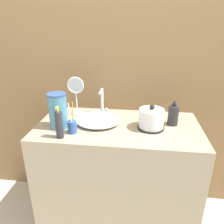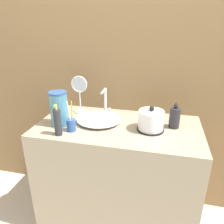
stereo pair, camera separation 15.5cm
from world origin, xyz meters
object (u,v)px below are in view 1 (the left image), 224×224
object	(u,v)px
lotion_bottle	(59,125)
vanity_mirror	(76,93)
toothbrush_cup	(72,126)
shampoo_bottle	(173,115)
faucet	(103,100)
electric_kettle	(151,120)
water_pitcher	(58,111)

from	to	relation	value
lotion_bottle	vanity_mirror	distance (m)	0.42
toothbrush_cup	shampoo_bottle	distance (m)	0.72
faucet	shampoo_bottle	xyz separation A→B (m)	(0.54, -0.15, -0.04)
faucet	toothbrush_cup	distance (m)	0.40
electric_kettle	lotion_bottle	size ratio (longest dim) A/B	0.87
lotion_bottle	vanity_mirror	xyz separation A→B (m)	(-0.00, 0.41, 0.09)
faucet	water_pitcher	distance (m)	0.39
toothbrush_cup	electric_kettle	bearing A→B (deg)	14.30
shampoo_bottle	water_pitcher	bearing A→B (deg)	-169.89
shampoo_bottle	water_pitcher	xyz separation A→B (m)	(-0.80, -0.14, 0.05)
shampoo_bottle	vanity_mirror	bearing A→B (deg)	171.11
electric_kettle	water_pitcher	bearing A→B (deg)	-174.52
electric_kettle	toothbrush_cup	world-z (taller)	toothbrush_cup
vanity_mirror	lotion_bottle	bearing A→B (deg)	-89.98
faucet	toothbrush_cup	size ratio (longest dim) A/B	0.94
electric_kettle	vanity_mirror	world-z (taller)	vanity_mirror
electric_kettle	water_pitcher	size ratio (longest dim) A/B	0.75
shampoo_bottle	water_pitcher	size ratio (longest dim) A/B	0.75
electric_kettle	lotion_bottle	world-z (taller)	lotion_bottle
shampoo_bottle	vanity_mirror	xyz separation A→B (m)	(-0.75, 0.12, 0.10)
faucet	shampoo_bottle	world-z (taller)	faucet
electric_kettle	vanity_mirror	xyz separation A→B (m)	(-0.59, 0.20, 0.11)
electric_kettle	toothbrush_cup	bearing A→B (deg)	-165.70
vanity_mirror	water_pitcher	xyz separation A→B (m)	(-0.06, -0.26, -0.05)
faucet	vanity_mirror	world-z (taller)	vanity_mirror
water_pitcher	vanity_mirror	bearing A→B (deg)	77.40
shampoo_bottle	faucet	bearing A→B (deg)	164.82
faucet	shampoo_bottle	distance (m)	0.56
electric_kettle	faucet	bearing A→B (deg)	149.10
lotion_bottle	toothbrush_cup	bearing A→B (deg)	51.52
shampoo_bottle	vanity_mirror	distance (m)	0.76
faucet	shampoo_bottle	size ratio (longest dim) A/B	1.11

